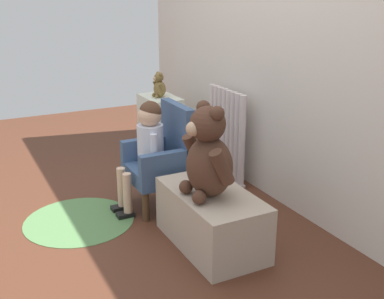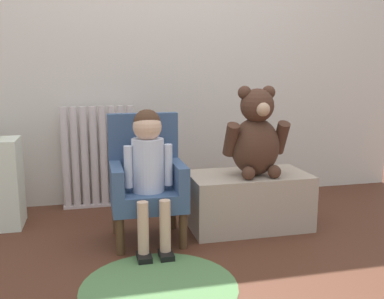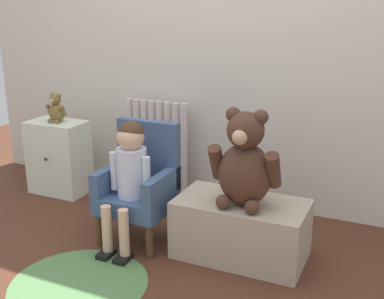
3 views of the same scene
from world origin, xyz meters
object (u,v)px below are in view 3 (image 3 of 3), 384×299
at_px(large_teddy_bear, 245,164).
at_px(floor_rug, 79,283).
at_px(low_bench, 241,229).
at_px(radiator, 156,149).
at_px(child_armchair, 140,184).
at_px(child_figure, 129,167).
at_px(small_teddy_bear, 56,109).
at_px(small_dresser, 59,157).

bearing_deg(large_teddy_bear, floor_rug, -139.42).
xyz_separation_m(low_bench, floor_rug, (-0.64, -0.60, -0.16)).
distance_m(low_bench, large_teddy_bear, 0.39).
distance_m(radiator, child_armchair, 0.67).
relative_size(child_figure, large_teddy_bear, 1.41).
relative_size(child_figure, small_teddy_bear, 3.47).
distance_m(small_dresser, low_bench, 1.56).
bearing_deg(low_bench, child_figure, -167.52).
height_order(radiator, small_dresser, radiator).
bearing_deg(child_figure, large_teddy_bear, 8.81).
xyz_separation_m(child_figure, small_teddy_bear, (-0.89, 0.47, 0.15)).
bearing_deg(large_teddy_bear, low_bench, 121.17).
bearing_deg(large_teddy_bear, small_dresser, 165.87).
bearing_deg(child_armchair, large_teddy_bear, -1.02).
height_order(low_bench, floor_rug, low_bench).
bearing_deg(child_figure, low_bench, 12.48).
xyz_separation_m(child_armchair, low_bench, (0.61, 0.03, -0.17)).
distance_m(small_dresser, floor_rug, 1.33).
relative_size(large_teddy_bear, floor_rug, 0.75).
xyz_separation_m(radiator, large_teddy_bear, (0.87, -0.64, 0.21)).
height_order(small_dresser, low_bench, small_dresser).
xyz_separation_m(low_bench, large_teddy_bear, (0.02, -0.04, 0.39)).
distance_m(small_dresser, child_figure, 1.05).
height_order(child_figure, large_teddy_bear, large_teddy_bear).
height_order(child_armchair, low_bench, child_armchair).
xyz_separation_m(small_dresser, large_teddy_bear, (1.54, -0.39, 0.29)).
bearing_deg(small_teddy_bear, child_armchair, -22.37).
bearing_deg(small_teddy_bear, child_figure, -28.13).
height_order(radiator, floor_rug, radiator).
relative_size(small_dresser, child_armchair, 0.77).
distance_m(large_teddy_bear, floor_rug, 1.03).
bearing_deg(small_dresser, child_armchair, -22.51).
bearing_deg(large_teddy_bear, child_armchair, 178.98).
bearing_deg(low_bench, floor_rug, -136.62).
bearing_deg(radiator, small_teddy_bear, -158.02).
xyz_separation_m(child_figure, large_teddy_bear, (0.63, 0.10, 0.08)).
bearing_deg(child_armchair, radiator, 110.80).
bearing_deg(large_teddy_bear, child_figure, -171.19).
height_order(child_figure, low_bench, child_figure).
relative_size(child_armchair, floor_rug, 1.00).
relative_size(radiator, small_dresser, 1.30).
relative_size(radiator, floor_rug, 1.00).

